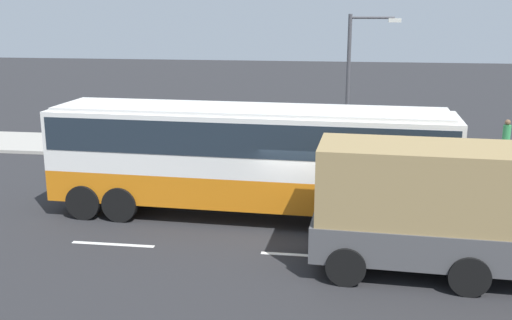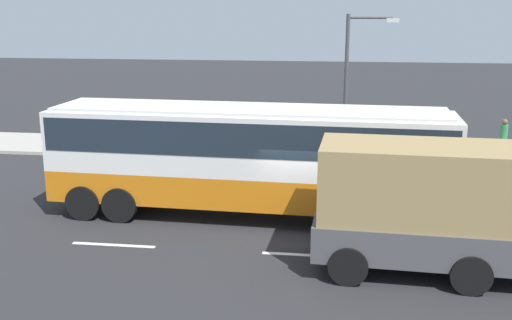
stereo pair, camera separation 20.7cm
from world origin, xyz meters
TOP-DOWN VIEW (x-y plane):
  - ground_plane at (0.00, 0.00)m, footprint 120.00×120.00m
  - sidewalk_curb at (0.00, 9.82)m, footprint 80.00×4.00m
  - lane_centreline at (4.84, -1.99)m, footprint 47.71×0.16m
  - coach_bus at (-1.75, 0.91)m, footprint 12.57×3.06m
  - cargo_truck at (4.19, -2.64)m, footprint 7.91×2.83m
  - pedestrian_near_curb at (2.13, 9.11)m, footprint 0.32×0.32m
  - pedestrian_at_crossing at (7.97, 8.97)m, footprint 0.32×0.32m
  - street_lamp at (1.54, 8.20)m, footprint 2.10×0.24m

SIDE VIEW (x-z plane):
  - ground_plane at x=0.00m, z-range 0.00..0.00m
  - lane_centreline at x=4.84m, z-range 0.00..0.01m
  - sidewalk_curb at x=0.00m, z-range 0.00..0.15m
  - pedestrian_near_curb at x=2.13m, z-range 0.25..1.76m
  - pedestrian_at_crossing at x=7.97m, z-range 0.30..2.09m
  - cargo_truck at x=4.19m, z-range 0.11..3.36m
  - coach_bus at x=-1.75m, z-range 0.42..3.92m
  - street_lamp at x=1.54m, z-range 0.69..6.78m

